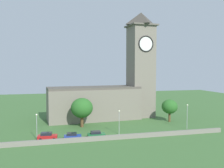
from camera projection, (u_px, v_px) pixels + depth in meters
ground_plane at (104, 124)px, 78.63m from camera, size 200.00×200.00×0.00m
church at (113, 87)px, 86.93m from camera, size 37.73×13.14×36.78m
quay_barrier at (120, 137)px, 61.52m from camera, size 56.50×0.70×1.12m
car_red at (47, 136)px, 60.99m from camera, size 4.80×2.48×1.82m
car_blue at (72, 136)px, 61.28m from camera, size 4.25×2.36×1.65m
car_green at (96, 134)px, 62.77m from camera, size 4.35×2.43×1.67m
streetlamp_west_end at (37, 122)px, 60.59m from camera, size 0.44×0.44×6.37m
streetlamp_west_mid at (119, 118)px, 65.92m from camera, size 0.44×0.44×6.34m
streetlamp_central at (187, 113)px, 70.76m from camera, size 0.44×0.44×7.19m
tree_by_tower at (82, 108)px, 73.91m from camera, size 6.44×6.44×8.58m
tree_churchyard at (170, 107)px, 81.33m from camera, size 5.10×5.10×7.22m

